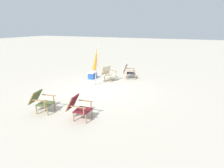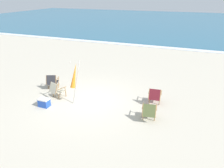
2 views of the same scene
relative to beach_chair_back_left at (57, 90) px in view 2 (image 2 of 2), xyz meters
The scene contains 9 objects.
ground_plane 1.76m from the beach_chair_back_left, 10.82° to the left, with size 80.00×80.00×0.00m, color beige.
sea 33.05m from the beach_chair_back_left, 87.10° to the left, with size 80.00×40.00×0.10m, color #2D6684.
surf_band 12.82m from the beach_chair_back_left, 82.50° to the left, with size 80.00×1.10×0.06m, color white.
beach_chair_back_left is the anchor object (origin of this frame).
beach_chair_front_right 4.82m from the beach_chair_back_left, 13.64° to the left, with size 0.65×0.80×0.79m.
beach_chair_far_center 4.77m from the beach_chair_back_left, ahead, with size 0.69×0.86×0.77m.
beach_chair_front_left 1.23m from the beach_chair_back_left, 135.46° to the left, with size 0.79×0.85×0.81m.
umbrella_furled_orange 1.49m from the beach_chair_back_left, ahead, with size 0.43×0.57×2.08m.
cooler_box 1.04m from the beach_chair_back_left, 90.53° to the right, with size 0.49×0.35×0.40m.
Camera 2 is at (4.52, -8.51, 4.93)m, focal length 35.00 mm.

